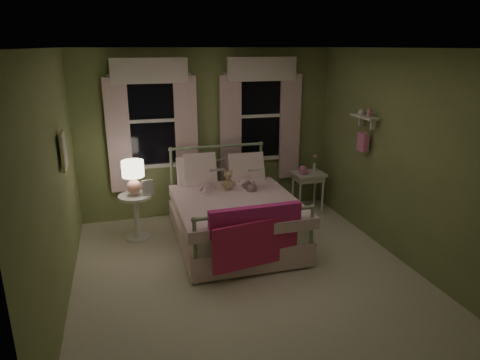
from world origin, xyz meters
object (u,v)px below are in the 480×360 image
object	(u,v)px
child_right	(244,168)
teddy_bear	(228,182)
nightstand_left	(136,211)
nightstand_right	(308,179)
child_left	(206,171)
table_lamp	(133,174)
bed	(233,216)

from	to	relation	value
child_right	teddy_bear	distance (m)	0.35
nightstand_left	nightstand_right	size ratio (longest dim) A/B	1.02
child_left	child_right	size ratio (longest dim) A/B	1.00
table_lamp	teddy_bear	bearing A→B (deg)	-8.30
bed	child_right	xyz separation A→B (m)	(0.29, 0.43, 0.56)
bed	child_left	size ratio (longest dim) A/B	2.81
bed	table_lamp	xyz separation A→B (m)	(-1.28, 0.46, 0.58)
teddy_bear	bed	bearing A→B (deg)	-91.15
teddy_bear	nightstand_left	bearing A→B (deg)	171.70
bed	table_lamp	bearing A→B (deg)	160.16
teddy_bear	nightstand_right	xyz separation A→B (m)	(1.49, 0.53, -0.24)
bed	nightstand_right	size ratio (longest dim) A/B	3.18
bed	teddy_bear	distance (m)	0.50
table_lamp	nightstand_right	xyz separation A→B (m)	(2.77, 0.35, -0.40)
table_lamp	bed	bearing A→B (deg)	-19.84
bed	teddy_bear	size ratio (longest dim) A/B	6.89
bed	teddy_bear	bearing A→B (deg)	88.85
child_left	teddy_bear	distance (m)	0.35
child_left	bed	bearing A→B (deg)	135.89
teddy_bear	nightstand_right	size ratio (longest dim) A/B	0.46
teddy_bear	table_lamp	xyz separation A→B (m)	(-1.29, 0.19, 0.16)
nightstand_left	nightstand_right	bearing A→B (deg)	7.14
child_right	nightstand_left	distance (m)	1.65
nightstand_left	nightstand_right	world-z (taller)	same
child_left	child_right	world-z (taller)	child_right
nightstand_right	table_lamp	bearing A→B (deg)	-172.86
child_left	teddy_bear	world-z (taller)	child_left
teddy_bear	nightstand_left	xyz separation A→B (m)	(-1.29, 0.19, -0.37)
child_left	table_lamp	distance (m)	1.01
child_left	table_lamp	xyz separation A→B (m)	(-1.01, 0.03, 0.02)
bed	child_left	distance (m)	0.76
child_left	nightstand_left	xyz separation A→B (m)	(-1.01, 0.03, -0.51)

